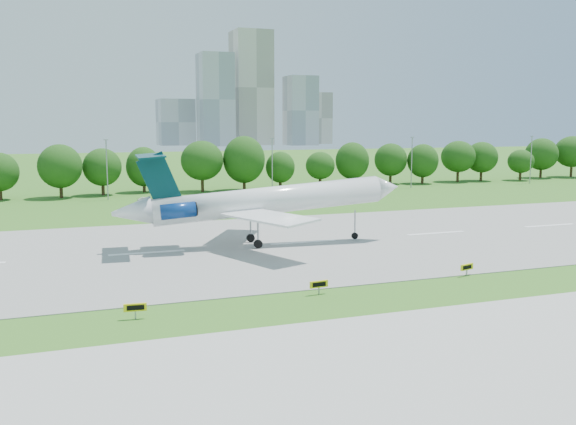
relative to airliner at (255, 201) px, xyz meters
name	(u,v)px	position (x,y,z in m)	size (l,w,h in m)	color
ground	(401,289)	(6.51, -25.14, -5.75)	(600.00, 600.00, 0.00)	#2B6219
runway	(303,243)	(6.51, -0.14, -5.71)	(400.00, 45.00, 0.08)	gray
taxiway	(536,353)	(6.51, -43.14, -5.71)	(400.00, 23.00, 0.08)	#ADADA8
tree_line	(195,164)	(6.51, 66.86, 0.43)	(288.40, 8.40, 10.40)	#382314
light_poles	(193,167)	(4.01, 56.86, 0.58)	(175.90, 0.25, 12.19)	gray
skyline	(247,102)	(106.67, 365.47, 24.71)	(127.00, 52.00, 80.00)	#B2B2B7
airliner	(255,201)	(0.00, 0.00, 0.00)	(37.26, 26.99, 11.98)	white
taxi_sign_left	(135,308)	(-17.93, -26.00, -4.82)	(1.82, 0.39, 1.27)	gray
taxi_sign_centre	(319,284)	(-1.41, -24.18, -4.82)	(1.81, 0.40, 1.27)	gray
taxi_sign_right	(467,267)	(15.45, -22.80, -4.84)	(1.75, 0.68, 1.24)	gray
service_vehicle_b	(145,199)	(-6.91, 50.79, -5.22)	(1.25, 3.12, 1.06)	silver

